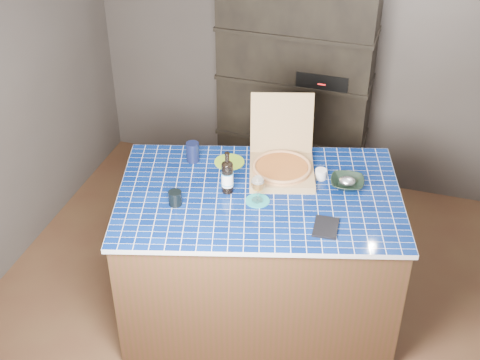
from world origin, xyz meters
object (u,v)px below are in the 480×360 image
(mead_bottle, at_px, (227,176))
(wine_glass, at_px, (258,184))
(pizza_box, at_px, (282,165))
(dvd_case, at_px, (326,227))
(kitchen_island, at_px, (258,253))
(bowl, at_px, (347,183))

(mead_bottle, bearing_deg, wine_glass, -12.40)
(pizza_box, distance_m, mead_bottle, 0.41)
(pizza_box, xyz_separation_m, dvd_case, (0.38, -0.48, -0.06))
(kitchen_island, distance_m, dvd_case, 0.70)
(mead_bottle, xyz_separation_m, bowl, (0.70, 0.27, -0.09))
(pizza_box, height_order, bowl, pizza_box)
(kitchen_island, relative_size, bowl, 9.38)
(pizza_box, xyz_separation_m, bowl, (0.43, -0.02, -0.04))
(pizza_box, bearing_deg, wine_glass, -116.33)
(wine_glass, relative_size, bowl, 0.86)
(kitchen_island, bearing_deg, pizza_box, 58.97)
(dvd_case, bearing_deg, mead_bottle, 160.48)
(wine_glass, bearing_deg, mead_bottle, 167.60)
(pizza_box, relative_size, wine_glass, 3.25)
(pizza_box, height_order, mead_bottle, pizza_box)
(bowl, bearing_deg, wine_glass, -147.27)
(dvd_case, bearing_deg, bowl, 80.27)
(kitchen_island, distance_m, mead_bottle, 0.63)
(kitchen_island, relative_size, dvd_case, 10.24)
(wine_glass, height_order, dvd_case, wine_glass)
(kitchen_island, height_order, bowl, bowl)
(mead_bottle, distance_m, bowl, 0.76)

